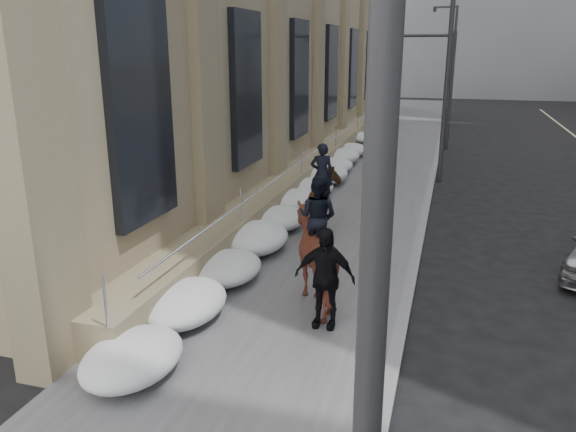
# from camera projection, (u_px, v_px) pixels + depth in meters

# --- Properties ---
(ground) EXTENTS (140.00, 140.00, 0.00)m
(ground) POSITION_uv_depth(u_px,v_px,m) (256.00, 334.00, 10.62)
(ground) COLOR black
(ground) RESTS_ON ground
(sidewalk) EXTENTS (5.00, 80.00, 0.12)m
(sidewalk) POSITION_uv_depth(u_px,v_px,m) (350.00, 200.00, 19.79)
(sidewalk) COLOR #49494B
(sidewalk) RESTS_ON ground
(curb) EXTENTS (0.24, 80.00, 0.12)m
(curb) POSITION_uv_depth(u_px,v_px,m) (427.00, 205.00, 19.09)
(curb) COLOR slate
(curb) RESTS_ON ground
(bg_building_far) EXTENTS (24.00, 12.00, 20.00)m
(bg_building_far) POSITION_uv_depth(u_px,v_px,m) (391.00, 10.00, 75.51)
(bg_building_far) COLOR gray
(bg_building_far) RESTS_ON ground
(streetlight_near) EXTENTS (1.71, 0.24, 8.00)m
(streetlight_near) POSITION_uv_depth(u_px,v_px,m) (350.00, 169.00, 3.05)
(streetlight_near) COLOR #2D2D30
(streetlight_near) RESTS_ON ground
(streetlight_mid) EXTENTS (1.71, 0.24, 8.00)m
(streetlight_mid) POSITION_uv_depth(u_px,v_px,m) (444.00, 65.00, 21.43)
(streetlight_mid) COLOR #2D2D30
(streetlight_mid) RESTS_ON ground
(streetlight_far) EXTENTS (1.71, 0.24, 8.00)m
(streetlight_far) POSITION_uv_depth(u_px,v_px,m) (451.00, 57.00, 39.80)
(streetlight_far) COLOR #2D2D30
(streetlight_far) RESTS_ON ground
(traffic_signal) EXTENTS (4.10, 0.22, 6.00)m
(traffic_signal) POSITION_uv_depth(u_px,v_px,m) (434.00, 72.00, 29.12)
(traffic_signal) COLOR #2D2D30
(traffic_signal) RESTS_ON ground
(snow_bank) EXTENTS (1.70, 18.10, 0.76)m
(snow_bank) POSITION_uv_depth(u_px,v_px,m) (298.00, 199.00, 18.32)
(snow_bank) COLOR silver
(snow_bank) RESTS_ON sidewalk
(mounted_horse_left) EXTENTS (1.53, 2.38, 2.59)m
(mounted_horse_left) POSITION_uv_depth(u_px,v_px,m) (326.00, 201.00, 15.55)
(mounted_horse_left) COLOR #462C15
(mounted_horse_left) RESTS_ON sidewalk
(mounted_horse_right) EXTENTS (1.92, 2.07, 2.65)m
(mounted_horse_right) POSITION_uv_depth(u_px,v_px,m) (314.00, 251.00, 11.46)
(mounted_horse_right) COLOR #3F1B12
(mounted_horse_right) RESTS_ON sidewalk
(pedestrian) EXTENTS (1.15, 0.49, 1.96)m
(pedestrian) POSITION_uv_depth(u_px,v_px,m) (325.00, 278.00, 10.45)
(pedestrian) COLOR black
(pedestrian) RESTS_ON sidewalk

